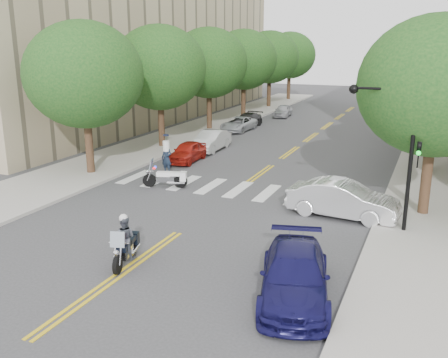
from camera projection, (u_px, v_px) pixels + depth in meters
The scene contains 26 objects.
ground at pixel (178, 233), 19.69m from camera, with size 140.00×140.00×0.00m, color #38383A.
sidewalk_left at pixel (202, 128), 42.76m from camera, with size 5.00×60.00×0.15m, color #9E9991.
sidewalk_right at pixel (442, 146), 35.54m from camera, with size 5.00×60.00×0.15m, color #9E9991.
tree_l_0 at pixel (84, 75), 26.86m from camera, with size 6.40×6.40×8.45m.
tree_l_1 at pixel (160, 68), 33.94m from camera, with size 6.40×6.40×8.45m.
tree_l_2 at pixel (209, 63), 41.02m from camera, with size 6.40×6.40×8.45m.
tree_l_3 at pixel (244, 60), 48.10m from camera, with size 6.40×6.40×8.45m.
tree_l_4 at pixel (270, 57), 55.19m from camera, with size 6.40×6.40×8.45m.
tree_l_5 at pixel (290, 55), 62.27m from camera, with size 6.40×6.40×8.45m.
tree_r_0 at pixel (437, 86), 20.17m from camera, with size 6.40×6.40×8.45m.
tree_r_1 at pixel (439, 74), 27.25m from camera, with size 6.40×6.40×8.45m.
tree_r_2 at pixel (440, 67), 34.33m from camera, with size 6.40×6.40×8.45m.
tree_r_3 at pixel (441, 63), 41.42m from camera, with size 6.40×6.40×8.45m.
tree_r_4 at pixel (442, 60), 48.50m from camera, with size 6.40×6.40×8.45m.
tree_r_5 at pixel (443, 57), 55.58m from camera, with size 6.40×6.40×8.45m.
traffic_signal_pole at pixel (399, 140), 18.86m from camera, with size 2.82×0.42×6.00m.
motorcycle_police at pixel (125, 241), 16.88m from camera, with size 0.92×2.14×1.78m.
motorcycle_parked at pixel (169, 178), 25.67m from camera, with size 2.28×1.03×1.51m.
officer_standing at pixel (167, 158), 28.21m from camera, with size 0.67×0.44×1.84m, color #172133.
convertible at pixel (343, 199), 21.34m from camera, with size 1.65×4.72×1.56m, color white.
sedan_blue at pixel (295, 276), 14.58m from camera, with size 1.98×4.86×1.41m, color #121045.
parked_car_a at pixel (188, 152), 31.21m from camera, with size 1.48×3.67×1.25m, color #AA1B12.
parked_car_b at pixel (211, 141), 34.32m from camera, with size 1.45×4.16×1.37m, color #BEBEBE.
parked_car_c at pixel (239, 124), 41.78m from camera, with size 1.93×4.18×1.16m, color #AEB1B7.
parked_car_d at pixel (247, 120), 43.61m from camera, with size 1.68×4.14×1.20m, color black.
parked_car_e at pixel (283, 111), 49.57m from camera, with size 1.41×3.51×1.20m, color #A7A7AC.
Camera 1 is at (8.94, -16.18, 7.34)m, focal length 40.00 mm.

